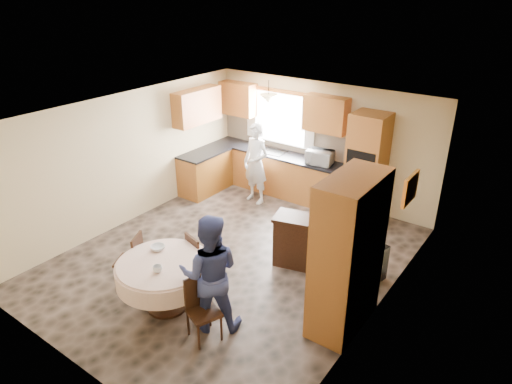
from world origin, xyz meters
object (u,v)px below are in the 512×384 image
at_px(chair_back, 199,257).
at_px(sideboard, 309,244).
at_px(cupboard, 348,255).
at_px(dining_table, 164,272).
at_px(chair_left, 133,257).
at_px(chair_right, 201,305).
at_px(person_sink, 256,164).
at_px(person_dining, 210,273).
at_px(oven_tower, 366,167).

bearing_deg(chair_back, sideboard, -112.69).
xyz_separation_m(cupboard, dining_table, (-2.20, -1.19, -0.50)).
bearing_deg(dining_table, sideboard, 61.71).
bearing_deg(chair_back, chair_left, 51.43).
relative_size(chair_right, person_sink, 0.51).
relative_size(sideboard, person_sink, 0.67).
bearing_deg(person_dining, chair_left, -35.63).
bearing_deg(sideboard, oven_tower, 75.44).
relative_size(sideboard, cupboard, 0.52).
bearing_deg(chair_left, person_sink, 156.91).
bearing_deg(chair_left, person_dining, 63.33).
xyz_separation_m(sideboard, chair_back, (-1.12, -1.41, 0.07)).
bearing_deg(dining_table, person_sink, 105.64).
bearing_deg(chair_right, dining_table, 102.91).
relative_size(chair_back, person_dining, 0.52).
distance_m(cupboard, dining_table, 2.55).
height_order(dining_table, person_sink, person_sink).
distance_m(chair_back, chair_right, 1.14).
relative_size(chair_right, person_dining, 0.52).
distance_m(sideboard, chair_left, 2.78).
distance_m(oven_tower, chair_right, 4.42).
distance_m(dining_table, chair_right, 0.82).
xyz_separation_m(chair_back, person_dining, (0.76, -0.60, 0.36)).
xyz_separation_m(cupboard, chair_back, (-2.18, -0.49, -0.61)).
xyz_separation_m(chair_back, chair_right, (0.79, -0.82, -0.00)).
bearing_deg(chair_right, chair_back, 65.84).
bearing_deg(person_dining, cupboard, -177.82).
height_order(chair_left, person_dining, person_dining).
distance_m(sideboard, chair_back, 1.80).
distance_m(cupboard, chair_right, 2.01).
bearing_deg(person_sink, chair_back, -62.35).
height_order(oven_tower, chair_left, oven_tower).
relative_size(oven_tower, sideboard, 1.85).
bearing_deg(person_sink, person_dining, -54.70).
height_order(sideboard, chair_back, chair_back).
distance_m(cupboard, chair_back, 2.32).
bearing_deg(chair_right, chair_left, 103.79).
height_order(cupboard, chair_back, cupboard).
bearing_deg(oven_tower, dining_table, -104.86).
distance_m(sideboard, dining_table, 2.39).
bearing_deg(person_dining, chair_right, 60.77).
height_order(sideboard, person_dining, person_dining).
height_order(chair_right, person_sink, person_sink).
bearing_deg(dining_table, chair_back, 88.90).
bearing_deg(cupboard, person_sink, 143.07).
relative_size(dining_table, chair_back, 1.53).
height_order(cupboard, person_sink, cupboard).
bearing_deg(oven_tower, chair_right, -94.26).
xyz_separation_m(oven_tower, cupboard, (1.07, -3.06, 0.03)).
xyz_separation_m(dining_table, chair_left, (-0.81, 0.10, -0.12)).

